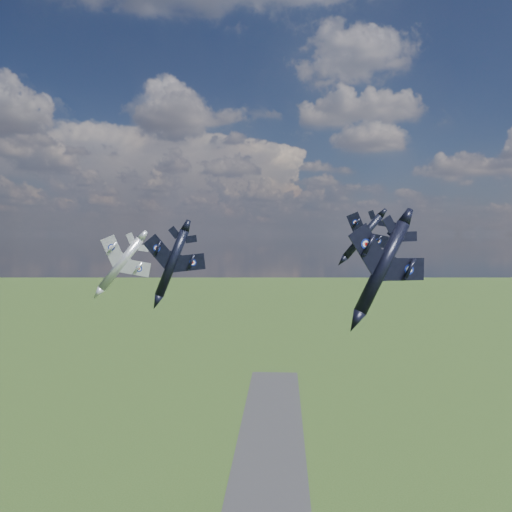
# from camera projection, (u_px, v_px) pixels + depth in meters

# --- Properties ---
(jet_lead_navy) EXTENTS (10.16, 13.29, 5.90)m
(jet_lead_navy) POSITION_uv_depth(u_px,v_px,m) (172.00, 263.00, 66.36)
(jet_lead_navy) COLOR black
(jet_right_navy) EXTENTS (16.34, 19.13, 8.47)m
(jet_right_navy) POSITION_uv_depth(u_px,v_px,m) (382.00, 267.00, 58.60)
(jet_right_navy) COLOR black
(jet_high_navy) EXTENTS (10.92, 14.65, 8.38)m
(jet_high_navy) POSITION_uv_depth(u_px,v_px,m) (363.00, 237.00, 92.65)
(jet_high_navy) COLOR black
(jet_left_silver) EXTENTS (11.54, 15.79, 9.11)m
(jet_left_silver) POSITION_uv_depth(u_px,v_px,m) (121.00, 264.00, 86.47)
(jet_left_silver) COLOR #B0B4BB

